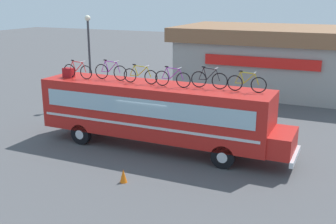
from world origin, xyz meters
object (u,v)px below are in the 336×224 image
at_px(luggage_bag_1, 69,73).
at_px(rooftop_bicycle_1, 78,71).
at_px(rooftop_bicycle_2, 111,72).
at_px(rooftop_bicycle_3, 140,75).
at_px(rooftop_bicycle_4, 172,78).
at_px(rooftop_bicycle_6, 247,83).
at_px(street_lamp, 89,49).
at_px(rooftop_bicycle_5, 209,79).
at_px(traffic_cone, 123,176).
at_px(bus, 157,111).

bearing_deg(luggage_bag_1, rooftop_bicycle_1, -6.24).
relative_size(rooftop_bicycle_1, rooftop_bicycle_2, 0.93).
distance_m(rooftop_bicycle_1, rooftop_bicycle_2, 1.70).
height_order(rooftop_bicycle_3, rooftop_bicycle_4, rooftop_bicycle_4).
xyz_separation_m(rooftop_bicycle_6, street_lamp, (-11.69, 5.37, 0.21)).
relative_size(rooftop_bicycle_5, traffic_cone, 3.10).
bearing_deg(rooftop_bicycle_2, rooftop_bicycle_6, 1.18).
bearing_deg(rooftop_bicycle_1, luggage_bag_1, 173.76).
height_order(rooftop_bicycle_6, traffic_cone, rooftop_bicycle_6).
bearing_deg(bus, rooftop_bicycle_4, -7.20).
height_order(rooftop_bicycle_5, street_lamp, street_lamp).
relative_size(rooftop_bicycle_5, rooftop_bicycle_6, 1.00).
bearing_deg(rooftop_bicycle_6, rooftop_bicycle_4, -173.47).
distance_m(luggage_bag_1, street_lamp, 6.49).
bearing_deg(luggage_bag_1, rooftop_bicycle_3, 2.51).
distance_m(rooftop_bicycle_1, street_lamp, 6.83).
xyz_separation_m(rooftop_bicycle_1, rooftop_bicycle_3, (3.35, 0.24, -0.01)).
bearing_deg(rooftop_bicycle_3, rooftop_bicycle_4, -2.57).
xyz_separation_m(rooftop_bicycle_4, street_lamp, (-8.43, 5.75, 0.20)).
bearing_deg(street_lamp, rooftop_bicycle_1, -60.00).
bearing_deg(bus, traffic_cone, -83.17).
distance_m(rooftop_bicycle_5, rooftop_bicycle_6, 1.67).
height_order(rooftop_bicycle_2, rooftop_bicycle_4, rooftop_bicycle_2).
relative_size(luggage_bag_1, rooftop_bicycle_1, 0.31).
distance_m(rooftop_bicycle_1, rooftop_bicycle_5, 6.63).
xyz_separation_m(rooftop_bicycle_6, traffic_cone, (-3.64, -4.22, -3.19)).
bearing_deg(luggage_bag_1, street_lamp, 115.65).
bearing_deg(rooftop_bicycle_6, street_lamp, 155.31).
xyz_separation_m(rooftop_bicycle_1, rooftop_bicycle_5, (6.61, 0.54, 0.02)).
relative_size(bus, luggage_bag_1, 23.52).
xyz_separation_m(rooftop_bicycle_1, rooftop_bicycle_6, (8.28, 0.54, -0.00)).
height_order(traffic_cone, street_lamp, street_lamp).
bearing_deg(rooftop_bicycle_6, rooftop_bicycle_2, -178.82).
bearing_deg(rooftop_bicycle_1, rooftop_bicycle_2, 13.70).
bearing_deg(bus, rooftop_bicycle_5, 6.19).
bearing_deg(rooftop_bicycle_3, rooftop_bicycle_1, -175.90).
distance_m(rooftop_bicycle_2, rooftop_bicycle_3, 1.71).
relative_size(rooftop_bicycle_1, rooftop_bicycle_6, 0.99).
xyz_separation_m(rooftop_bicycle_4, traffic_cone, (-0.38, -3.85, -3.20)).
distance_m(rooftop_bicycle_2, rooftop_bicycle_4, 3.38).
bearing_deg(rooftop_bicycle_2, street_lamp, 132.57).
bearing_deg(traffic_cone, rooftop_bicycle_1, 141.50).
bearing_deg(rooftop_bicycle_5, bus, -173.81).
bearing_deg(rooftop_bicycle_3, traffic_cone, -71.86).
relative_size(rooftop_bicycle_1, rooftop_bicycle_3, 0.95).
bearing_deg(traffic_cone, rooftop_bicycle_4, 84.34).
height_order(rooftop_bicycle_3, traffic_cone, rooftop_bicycle_3).
xyz_separation_m(bus, traffic_cone, (0.47, -3.96, -1.57)).
xyz_separation_m(luggage_bag_1, rooftop_bicycle_2, (2.25, 0.34, 0.17)).
bearing_deg(street_lamp, luggage_bag_1, -64.35).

